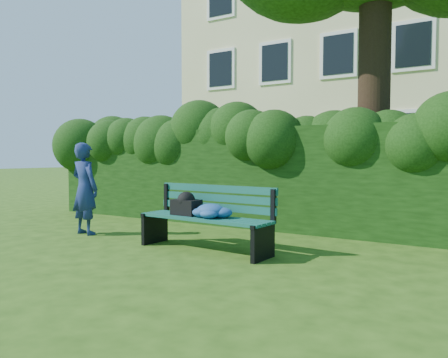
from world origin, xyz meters
The scene contains 5 objects.
ground centered at (0.00, 0.00, 0.00)m, with size 80.00×80.00×0.00m, color #274811.
apartment_building centered at (0.00, 13.99, 6.00)m, with size 16.00×8.08×12.00m.
hedge centered at (0.00, 2.20, 0.90)m, with size 10.00×1.00×1.80m.
park_bench centered at (0.13, -0.11, 0.50)m, with size 2.01×0.69×0.89m.
man_reading centered at (-2.26, -0.15, 0.76)m, with size 0.55×0.36×1.52m, color navy.
Camera 1 is at (3.52, -5.05, 1.30)m, focal length 35.00 mm.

